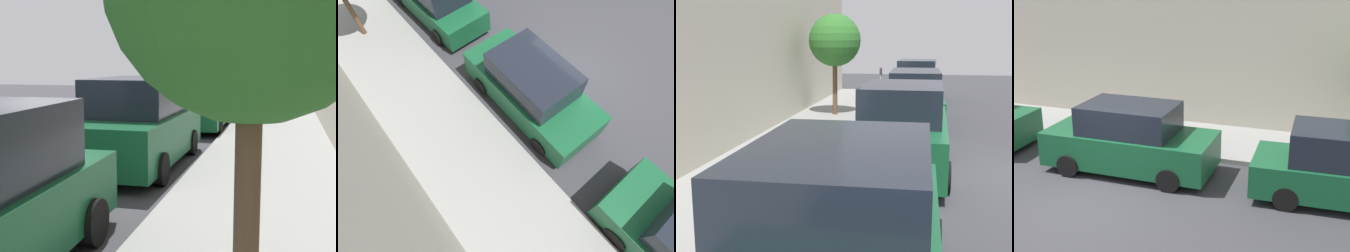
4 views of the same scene
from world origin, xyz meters
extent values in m
plane|color=#38383D|center=(0.00, 0.00, 0.00)|extent=(60.00, 60.00, 0.00)
cube|color=gray|center=(5.05, 0.00, 0.07)|extent=(3.11, 32.00, 0.15)
cylinder|color=black|center=(3.02, -4.59, 0.31)|extent=(0.22, 0.62, 0.62)
cube|color=#14512D|center=(2.18, -0.10, 0.70)|extent=(2.00, 4.82, 0.96)
cube|color=black|center=(2.18, -0.10, 1.58)|extent=(1.75, 2.61, 0.80)
cylinder|color=black|center=(1.25, 1.38, 0.32)|extent=(0.22, 0.64, 0.64)
cylinder|color=black|center=(3.11, 1.38, 0.32)|extent=(0.22, 0.64, 0.64)
cylinder|color=black|center=(1.25, -1.59, 0.32)|extent=(0.22, 0.64, 0.64)
cylinder|color=black|center=(3.11, -1.59, 0.32)|extent=(0.22, 0.64, 0.64)
cube|color=#14512D|center=(2.42, 6.07, 0.70)|extent=(2.03, 4.83, 0.96)
cube|color=black|center=(2.42, 6.07, 1.58)|extent=(1.76, 2.62, 0.80)
cylinder|color=black|center=(1.49, 7.55, 0.34)|extent=(0.22, 0.68, 0.68)
cylinder|color=black|center=(3.35, 7.55, 0.34)|extent=(0.22, 0.68, 0.68)
cylinder|color=black|center=(1.49, 4.58, 0.34)|extent=(0.22, 0.68, 0.68)
cylinder|color=black|center=(3.35, 4.58, 0.34)|extent=(0.22, 0.68, 0.68)
cube|color=navy|center=(2.24, 12.56, 0.56)|extent=(1.91, 4.54, 0.68)
cube|color=black|center=(2.24, 12.66, 1.22)|extent=(1.64, 2.14, 0.64)
cylinder|color=black|center=(1.39, 13.95, 0.31)|extent=(0.22, 0.61, 0.61)
cylinder|color=black|center=(3.09, 13.95, 0.31)|extent=(0.22, 0.61, 0.61)
cylinder|color=black|center=(1.39, 11.16, 0.31)|extent=(0.22, 0.61, 0.61)
cylinder|color=black|center=(3.09, 11.16, 0.31)|extent=(0.22, 0.61, 0.61)
cylinder|color=#ADADB2|center=(3.95, 11.79, 0.69)|extent=(0.07, 0.07, 1.09)
cube|color=#2D2D33|center=(3.95, 11.79, 1.38)|extent=(0.11, 0.15, 0.28)
cube|color=red|center=(3.95, 11.79, 1.54)|extent=(0.04, 0.09, 0.05)
cylinder|color=brown|center=(5.14, -6.87, 1.27)|extent=(0.18, 0.18, 2.24)
cylinder|color=gold|center=(3.85, 15.22, 0.43)|extent=(0.20, 0.20, 0.55)
sphere|color=gold|center=(3.85, 15.22, 0.75)|extent=(0.18, 0.18, 0.18)
camera|label=1|loc=(5.36, -9.96, 2.38)|focal=50.00mm
camera|label=2|loc=(6.01, 3.27, 7.75)|focal=28.00mm
camera|label=3|loc=(1.57, 10.38, 2.97)|focal=50.00mm
camera|label=4|loc=(-9.09, -5.47, 5.52)|focal=50.00mm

